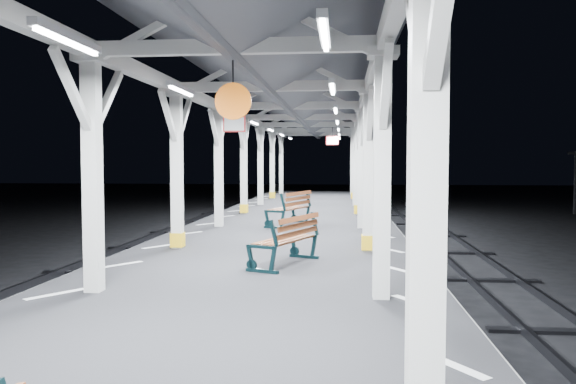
# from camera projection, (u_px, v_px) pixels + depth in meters

# --- Properties ---
(ground) EXTENTS (120.00, 120.00, 0.00)m
(ground) POSITION_uv_depth(u_px,v_px,m) (257.00, 324.00, 9.76)
(ground) COLOR black
(ground) RESTS_ON ground
(platform) EXTENTS (6.00, 50.00, 1.00)m
(platform) POSITION_uv_depth(u_px,v_px,m) (257.00, 296.00, 9.74)
(platform) COLOR black
(platform) RESTS_ON ground
(hazard_stripes_left) EXTENTS (1.00, 48.00, 0.01)m
(hazard_stripes_left) POSITION_uv_depth(u_px,v_px,m) (120.00, 265.00, 9.95)
(hazard_stripes_left) COLOR silver
(hazard_stripes_left) RESTS_ON platform
(hazard_stripes_right) EXTENTS (1.00, 48.00, 0.01)m
(hazard_stripes_right) POSITION_uv_depth(u_px,v_px,m) (400.00, 270.00, 9.47)
(hazard_stripes_right) COLOR silver
(hazard_stripes_right) RESTS_ON platform
(track_right) EXTENTS (2.20, 60.00, 0.16)m
(track_right) POSITION_uv_depth(u_px,v_px,m) (556.00, 328.00, 9.27)
(track_right) COLOR #2D2D33
(track_right) RESTS_ON ground
(canopy) EXTENTS (5.40, 49.00, 4.65)m
(canopy) POSITION_uv_depth(u_px,v_px,m) (256.00, 60.00, 9.50)
(canopy) COLOR beige
(canopy) RESTS_ON platform
(bench_mid) EXTENTS (1.17, 1.76, 0.90)m
(bench_mid) POSITION_uv_depth(u_px,v_px,m) (289.00, 239.00, 9.88)
(bench_mid) COLOR black
(bench_mid) RESTS_ON platform
(bench_far) EXTENTS (1.22, 1.93, 0.98)m
(bench_far) POSITION_uv_depth(u_px,v_px,m) (292.00, 207.00, 16.06)
(bench_far) COLOR black
(bench_far) RESTS_ON platform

